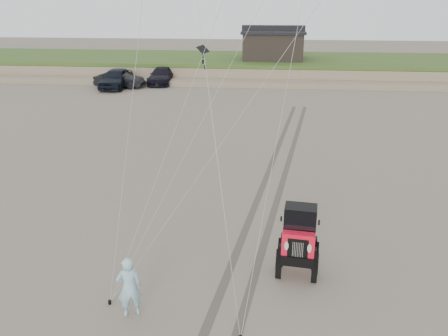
{
  "coord_description": "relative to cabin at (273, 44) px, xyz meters",
  "views": [
    {
      "loc": [
        1.58,
        -9.98,
        7.7
      ],
      "look_at": [
        0.29,
        3.0,
        2.6
      ],
      "focal_mm": 35.0,
      "sensor_mm": 36.0,
      "label": 1
    }
  ],
  "objects": [
    {
      "name": "ground",
      "position": [
        -2.0,
        -37.0,
        -3.24
      ],
      "size": [
        160.0,
        160.0,
        0.0
      ],
      "primitive_type": "plane",
      "color": "#6B6054",
      "rests_on": "ground"
    },
    {
      "name": "dune_ridge",
      "position": [
        -2.0,
        0.5,
        -2.42
      ],
      "size": [
        160.0,
        14.25,
        1.73
      ],
      "color": "#7A6B54",
      "rests_on": "ground"
    },
    {
      "name": "cabin",
      "position": [
        0.0,
        0.0,
        0.0
      ],
      "size": [
        6.4,
        5.4,
        3.35
      ],
      "color": "black",
      "rests_on": "dune_ridge"
    },
    {
      "name": "truck_a",
      "position": [
        -14.12,
        -8.27,
        -2.36
      ],
      "size": [
        2.12,
        5.18,
        1.76
      ],
      "primitive_type": "imported",
      "rotation": [
        0.0,
        0.0,
        0.01
      ],
      "color": "black",
      "rests_on": "ground"
    },
    {
      "name": "truck_b",
      "position": [
        -13.88,
        -8.09,
        -2.51
      ],
      "size": [
        4.51,
        1.75,
        1.46
      ],
      "primitive_type": "imported",
      "rotation": [
        0.0,
        0.0,
        1.53
      ],
      "color": "black",
      "rests_on": "ground"
    },
    {
      "name": "truck_c",
      "position": [
        -10.49,
        -5.7,
        -2.49
      ],
      "size": [
        2.25,
        5.22,
        1.5
      ],
      "primitive_type": "imported",
      "rotation": [
        0.0,
        0.0,
        0.03
      ],
      "color": "black",
      "rests_on": "ground"
    },
    {
      "name": "jeep",
      "position": [
        0.64,
        -35.87,
        -2.36
      ],
      "size": [
        2.54,
        4.89,
        1.75
      ],
      "primitive_type": null,
      "rotation": [
        0.0,
        0.0,
        -0.11
      ],
      "color": "red",
      "rests_on": "ground"
    },
    {
      "name": "man",
      "position": [
        -3.73,
        -38.06,
        -2.39
      ],
      "size": [
        0.73,
        0.61,
        1.7
      ],
      "primitive_type": "imported",
      "rotation": [
        0.0,
        0.0,
        3.52
      ],
      "color": "#7FB0C4",
      "rests_on": "ground"
    },
    {
      "name": "stake_main",
      "position": [
        -4.43,
        -37.72,
        -3.18
      ],
      "size": [
        0.08,
        0.08,
        0.12
      ],
      "primitive_type": "cylinder",
      "color": "black",
      "rests_on": "ground"
    },
    {
      "name": "tire_tracks",
      "position": [
        0.0,
        -29.0,
        -3.23
      ],
      "size": [
        5.22,
        29.74,
        0.01
      ],
      "color": "#4C443D",
      "rests_on": "ground"
    }
  ]
}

